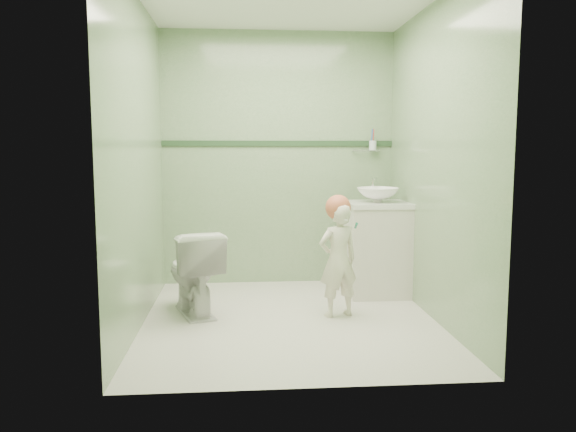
{
  "coord_description": "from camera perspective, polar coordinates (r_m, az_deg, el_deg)",
  "views": [
    {
      "loc": [
        -0.36,
        -4.17,
        1.3
      ],
      "look_at": [
        0.0,
        0.15,
        0.78
      ],
      "focal_mm": 35.19,
      "sensor_mm": 36.0,
      "label": 1
    }
  ],
  "objects": [
    {
      "name": "ground",
      "position": [
        4.38,
        0.17,
        -10.42
      ],
      "size": [
        2.5,
        2.5,
        0.0
      ],
      "primitive_type": "plane",
      "color": "silver",
      "rests_on": "ground"
    },
    {
      "name": "toddler",
      "position": [
        4.38,
        5.09,
        -4.47
      ],
      "size": [
        0.37,
        0.3,
        0.88
      ],
      "primitive_type": "imported",
      "rotation": [
        0.0,
        0.0,
        3.45
      ],
      "color": "white",
      "rests_on": "ground"
    },
    {
      "name": "hair_cap",
      "position": [
        4.34,
        5.09,
        0.86
      ],
      "size": [
        0.2,
        0.2,
        0.2
      ],
      "primitive_type": "sphere",
      "color": "#C66241",
      "rests_on": "toddler"
    },
    {
      "name": "vanity",
      "position": [
        5.09,
        8.96,
        -3.43
      ],
      "size": [
        0.52,
        0.5,
        0.8
      ],
      "primitive_type": "cube",
      "color": "silver",
      "rests_on": "ground"
    },
    {
      "name": "counter",
      "position": [
        5.04,
        9.04,
        1.17
      ],
      "size": [
        0.54,
        0.52,
        0.04
      ],
      "primitive_type": "cube",
      "color": "white",
      "rests_on": "vanity"
    },
    {
      "name": "room_shell",
      "position": [
        4.18,
        0.17,
        5.48
      ],
      "size": [
        2.5,
        2.54,
        2.4
      ],
      "color": "gray",
      "rests_on": "ground"
    },
    {
      "name": "toilet",
      "position": [
        4.52,
        -9.53,
        -5.58
      ],
      "size": [
        0.57,
        0.74,
        0.67
      ],
      "primitive_type": "imported",
      "rotation": [
        0.0,
        0.0,
        3.46
      ],
      "color": "white",
      "rests_on": "ground"
    },
    {
      "name": "faucet",
      "position": [
        5.2,
        8.59,
        3.17
      ],
      "size": [
        0.03,
        0.13,
        0.18
      ],
      "color": "silver",
      "rests_on": "counter"
    },
    {
      "name": "trim_stripe",
      "position": [
        5.42,
        -0.97,
        7.36
      ],
      "size": [
        2.2,
        0.02,
        0.05
      ],
      "primitive_type": "cube",
      "color": "#274527",
      "rests_on": "room_shell"
    },
    {
      "name": "basin",
      "position": [
        5.03,
        9.06,
        2.12
      ],
      "size": [
        0.37,
        0.37,
        0.13
      ],
      "primitive_type": "imported",
      "color": "white",
      "rests_on": "counter"
    },
    {
      "name": "cup_holder",
      "position": [
        5.49,
        8.47,
        7.06
      ],
      "size": [
        0.26,
        0.07,
        0.21
      ],
      "color": "silver",
      "rests_on": "room_shell"
    },
    {
      "name": "teal_toothbrush",
      "position": [
        4.26,
        6.78,
        -0.91
      ],
      "size": [
        0.1,
        0.14,
        0.08
      ],
      "color": "#0F7D5A",
      "rests_on": "toddler"
    }
  ]
}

